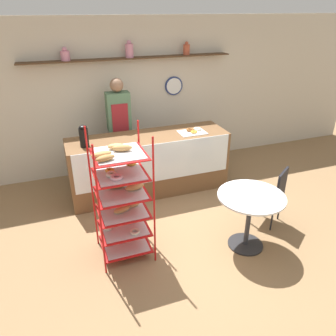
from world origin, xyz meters
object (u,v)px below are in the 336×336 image
coffee_carafe (84,136)px  donut_tray_counter (193,131)px  cafe_table (250,208)px  cafe_chair (274,191)px  person_worker (119,126)px  pastry_rack (121,199)px

coffee_carafe → donut_tray_counter: coffee_carafe is taller
cafe_table → cafe_chair: cafe_chair is taller
cafe_chair → coffee_carafe: 2.79m
cafe_table → coffee_carafe: bearing=135.5°
person_worker → cafe_table: size_ratio=2.17×
cafe_chair → pastry_rack: bearing=-38.4°
cafe_table → cafe_chair: bearing=28.0°
cafe_table → coffee_carafe: coffee_carafe is taller
pastry_rack → cafe_table: size_ratio=1.97×
person_worker → cafe_chair: size_ratio=2.09×
pastry_rack → donut_tray_counter: 2.00m
pastry_rack → person_worker: person_worker is taller
person_worker → cafe_chair: person_worker is taller
person_worker → donut_tray_counter: person_worker is taller
pastry_rack → coffee_carafe: 1.36m
cafe_table → coffee_carafe: size_ratio=2.53×
person_worker → cafe_chair: bearing=-51.4°
coffee_carafe → person_worker: bearing=46.1°
coffee_carafe → donut_tray_counter: size_ratio=0.76×
cafe_table → cafe_chair: (0.59, 0.31, -0.05)m
cafe_chair → donut_tray_counter: bearing=-102.1°
person_worker → donut_tray_counter: (1.07, -0.67, -0.00)m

